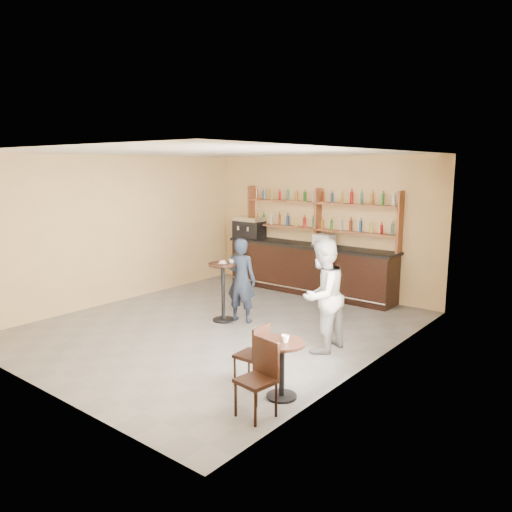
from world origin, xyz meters
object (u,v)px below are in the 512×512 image
Objects in this scene: bar_counter at (309,269)px; patron_second at (322,296)px; pedestal_table at (223,292)px; pastry_case at (324,240)px; man_main at (241,280)px; cafe_table at (282,370)px; chair_south at (256,380)px; espresso_machine at (249,227)px; chair_west at (251,354)px.

patron_second reaches higher than bar_counter.
bar_counter is 3.78× the size of pedestal_table.
pastry_case reaches higher than bar_counter.
man_main is 3.32m from cafe_table.
chair_south reaches higher than cafe_table.
espresso_machine is 3.39m from man_main.
chair_west is at bearing -40.26° from pedestal_table.
bar_counter reaches higher than chair_south.
chair_west is at bearing 118.40° from man_main.
cafe_table is at bearing -65.82° from pastry_case.
espresso_machine is 6.26m from chair_west.
bar_counter is at bearing -6.83° from espresso_machine.
patron_second is (-0.48, 1.77, 0.54)m from cafe_table.
pedestal_table is 0.43m from man_main.
pastry_case is 2.73m from man_main.
chair_south is (0.05, -0.60, 0.08)m from cafe_table.
chair_west is 1.79m from patron_second.
patron_second is at bearing -44.07° from espresso_machine.
cafe_table is at bearing 124.83° from man_main.
pedestal_table is at bearing -101.31° from pastry_case.
espresso_machine reaches higher than chair_west.
pedestal_table is 0.62× the size of patron_second.
bar_counter is at bearing 87.56° from pedestal_table.
pastry_case is at bearing -6.83° from espresso_machine.
man_main is 2.05m from patron_second.
cafe_table is 0.61m from chair_south.
cafe_table is 1.91m from patron_second.
patron_second reaches higher than espresso_machine.
bar_counter is 0.81m from pastry_case.
espresso_machine is at bearing -67.85° from man_main.
chair_south is (4.54, -5.42, -0.96)m from espresso_machine.
pedestal_table is 2.94m from chair_west.
man_main reaches higher than bar_counter.
cafe_table is 0.41× the size of patron_second.
man_main is at bearing 32.46° from pedestal_table.
chair_west is (2.25, -1.90, -0.13)m from pedestal_table.
man_main reaches higher than chair_west.
pastry_case is 5.41m from cafe_table.
pedestal_table is at bearing -66.23° from espresso_machine.
pastry_case is 5.14m from chair_west.
espresso_machine is 0.85× the size of chair_west.
pedestal_table is 1.49× the size of cafe_table.
chair_west is at bearing 0.50° from patron_second.
patron_second is (4.01, -3.05, -0.51)m from espresso_machine.
patron_second reaches higher than pastry_case.
pastry_case is 3.00m from pedestal_table.
patron_second is (-0.53, 2.37, 0.45)m from chair_south.
espresso_machine is 0.45× the size of man_main.
espresso_machine reaches higher than pedestal_table.
chair_west is at bearing 174.81° from cafe_table.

